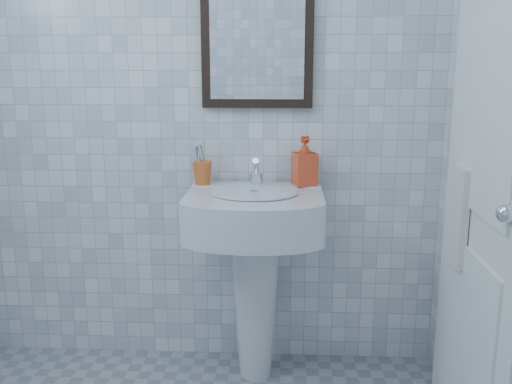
{
  "coord_description": "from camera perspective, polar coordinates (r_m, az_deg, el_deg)",
  "views": [
    {
      "loc": [
        0.38,
        -1.43,
        1.44
      ],
      "look_at": [
        0.26,
        0.86,
        0.92
      ],
      "focal_mm": 40.0,
      "sensor_mm": 36.0,
      "label": 1
    }
  ],
  "objects": [
    {
      "name": "faucet",
      "position": [
        2.58,
        0.02,
        1.83
      ],
      "size": [
        0.05,
        0.12,
        0.13
      ],
      "color": "silver",
      "rests_on": "washbasin"
    },
    {
      "name": "hand_towel",
      "position": [
        2.3,
        19.59,
        -2.3
      ],
      "size": [
        0.03,
        0.16,
        0.38
      ],
      "primitive_type": "cube",
      "color": "white",
      "rests_on": "towel_ring"
    },
    {
      "name": "toothbrush_cup",
      "position": [
        2.61,
        -5.37,
        1.91
      ],
      "size": [
        0.1,
        0.1,
        0.1
      ],
      "primitive_type": null,
      "rotation": [
        0.0,
        0.0,
        0.12
      ],
      "color": "#DE5D25",
      "rests_on": "washbasin"
    },
    {
      "name": "wall_back",
      "position": [
        2.67,
        -5.26,
        8.65
      ],
      "size": [
        2.2,
        0.02,
        2.5
      ],
      "primitive_type": "cube",
      "color": "white",
      "rests_on": "ground"
    },
    {
      "name": "washbasin",
      "position": [
        2.56,
        -0.1,
        -6.17
      ],
      "size": [
        0.59,
        0.43,
        0.91
      ],
      "color": "white",
      "rests_on": "ground"
    },
    {
      "name": "wall_mirror",
      "position": [
        2.62,
        0.12,
        15.2
      ],
      "size": [
        0.5,
        0.04,
        0.62
      ],
      "color": "black",
      "rests_on": "wall_back"
    },
    {
      "name": "towel_ring",
      "position": [
        2.27,
        20.41,
        2.09
      ],
      "size": [
        0.01,
        0.18,
        0.18
      ],
      "primitive_type": "torus",
      "rotation": [
        0.0,
        1.57,
        0.0
      ],
      "color": "silver",
      "rests_on": "wall_right"
    },
    {
      "name": "bathroom_door",
      "position": [
        2.15,
        21.96,
        0.04
      ],
      "size": [
        0.04,
        0.8,
        2.0
      ],
      "primitive_type": "cube",
      "color": "silver",
      "rests_on": "ground"
    },
    {
      "name": "soap_dispenser",
      "position": [
        2.59,
        4.89,
        3.09
      ],
      "size": [
        0.12,
        0.13,
        0.22
      ],
      "primitive_type": "imported",
      "rotation": [
        0.0,
        0.0,
        0.32
      ],
      "color": "red",
      "rests_on": "washbasin"
    }
  ]
}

